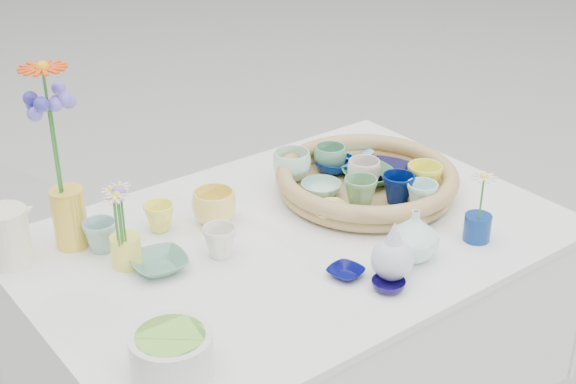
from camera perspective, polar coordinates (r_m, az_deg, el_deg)
wicker_tray at (r=2.09m, az=5.61°, el=0.81°), size 0.47×0.47×0.08m
tray_ceramic_0 at (r=2.18m, az=3.34°, el=1.93°), size 0.11×0.11×0.03m
tray_ceramic_1 at (r=2.16m, az=7.09°, el=1.45°), size 0.17×0.17×0.03m
tray_ceramic_2 at (r=2.07m, az=9.66°, el=0.85°), size 0.10×0.10×0.08m
tray_ceramic_3 at (r=2.12m, az=5.82°, el=1.10°), size 0.16×0.16×0.03m
tray_ceramic_4 at (r=1.99m, az=5.18°, el=-0.03°), size 0.09×0.09×0.08m
tray_ceramic_5 at (r=2.05m, az=2.37°, el=0.23°), size 0.13×0.13×0.03m
tray_ceramic_6 at (r=2.12m, az=0.28°, el=1.90°), size 0.13×0.13×0.08m
tray_ceramic_7 at (r=2.10m, az=5.42°, el=1.40°), size 0.12×0.12×0.07m
tray_ceramic_8 at (r=2.25m, az=4.64°, el=2.64°), size 0.11×0.11×0.02m
tray_ceramic_9 at (r=2.02m, az=7.83°, el=0.23°), size 0.11×0.11×0.08m
tray_ceramic_10 at (r=1.96m, az=2.94°, el=-1.34°), size 0.12×0.12×0.02m
tray_ceramic_11 at (r=1.99m, az=9.48°, el=-0.31°), size 0.10×0.10×0.07m
tray_ceramic_12 at (r=2.17m, az=3.01°, el=2.43°), size 0.09×0.09×0.07m
loose_ceramic_0 at (r=1.94m, az=-9.13°, el=-1.77°), size 0.07×0.07×0.07m
loose_ceramic_1 at (r=1.95m, az=-5.27°, el=-1.08°), size 0.14×0.14×0.08m
loose_ceramic_2 at (r=1.80m, az=-9.15°, el=-5.05°), size 0.14×0.14×0.03m
loose_ceramic_3 at (r=1.82m, az=-4.87°, el=-3.52°), size 0.08×0.08×0.07m
loose_ceramic_4 at (r=1.76m, az=4.12°, el=-5.73°), size 0.09×0.09×0.02m
loose_ceramic_5 at (r=1.88m, az=-13.19°, el=-3.06°), size 0.10×0.10×0.07m
loose_ceramic_6 at (r=1.72m, az=7.15°, el=-6.57°), size 0.08×0.08×0.02m
fluted_bowl at (r=1.50m, az=-8.27°, el=-11.26°), size 0.20×0.20×0.08m
bud_vase_paleblue at (r=1.73m, az=7.48°, el=-4.07°), size 0.09×0.09×0.14m
bud_vase_seafoam at (r=1.82m, az=8.96°, el=-3.00°), size 0.15×0.15×0.12m
bud_vase_cobalt at (r=1.93m, az=13.31°, el=-2.47°), size 0.07×0.07×0.06m
single_daisy at (r=1.88m, az=13.60°, el=-0.42°), size 0.09×0.09×0.13m
tall_vase_yellow at (r=1.90m, az=-15.27°, el=-1.79°), size 0.10×0.10×0.14m
gerbera at (r=1.80m, az=-16.44°, el=4.06°), size 0.15×0.15×0.31m
hydrangea at (r=1.82m, az=-16.13°, el=2.81°), size 0.10×0.10×0.28m
white_pitcher at (r=1.88m, az=-19.35°, el=-3.01°), size 0.17×0.15×0.13m
daisy_cup at (r=1.81m, az=-11.42°, el=-4.12°), size 0.08×0.08×0.07m
daisy_posy at (r=1.75m, az=-11.95°, el=-1.33°), size 0.10×0.10×0.15m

